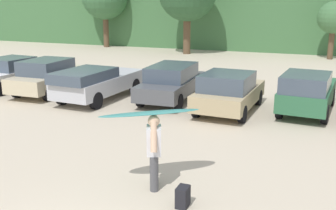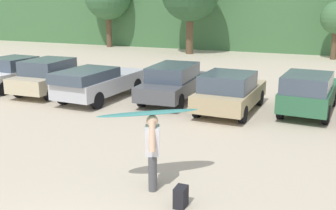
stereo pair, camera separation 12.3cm
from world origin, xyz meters
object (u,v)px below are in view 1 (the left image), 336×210
parked_car_white (10,73)px  parked_car_tan (229,91)px  parked_car_champagne (51,76)px  parked_car_silver (96,82)px  parked_car_forest_green (307,91)px  surfboard_teal (150,113)px  backpack_dropped (183,197)px  parked_car_dark_gray (172,81)px  person_adult (154,148)px

parked_car_white → parked_car_tan: 11.02m
parked_car_white → parked_car_champagne: (2.48, -0.02, 0.04)m
parked_car_silver → parked_car_forest_green: bearing=-79.5°
surfboard_teal → backpack_dropped: bearing=108.5°
parked_car_champagne → parked_car_silver: bearing=-101.1°
parked_car_dark_gray → parked_car_forest_green: 5.61m
parked_car_white → parked_car_silver: parked_car_white is taller
surfboard_teal → parked_car_dark_gray: bearing=-110.1°
parked_car_dark_gray → surfboard_teal: surfboard_teal is taller
parked_car_champagne → parked_car_dark_gray: (5.79, 0.74, 0.01)m
parked_car_white → person_adult: (10.95, -7.39, 0.22)m
parked_car_forest_green → parked_car_dark_gray: bearing=93.4°
parked_car_white → parked_car_dark_gray: (8.27, 0.72, 0.04)m
parked_car_silver → person_adult: person_adult is taller
parked_car_tan → parked_car_forest_green: size_ratio=0.96×
parked_car_tan → parked_car_white: bearing=91.3°
parked_car_tan → backpack_dropped: size_ratio=9.45×
parked_car_white → parked_car_forest_green: 13.89m
parked_car_silver → parked_car_dark_gray: (3.04, 1.22, 0.02)m
parked_car_white → backpack_dropped: parked_car_white is taller
parked_car_white → backpack_dropped: size_ratio=9.27×
person_adult → parked_car_dark_gray: bearing=-94.5°
person_adult → surfboard_teal: surfboard_teal is taller
parked_car_champagne → person_adult: person_adult is taller
parked_car_silver → surfboard_teal: surfboard_teal is taller
parked_car_dark_gray → parked_car_forest_green: (5.60, -0.11, 0.04)m
parked_car_champagne → backpack_dropped: size_ratio=10.46×
backpack_dropped → parked_car_tan: bearing=96.2°
parked_car_silver → person_adult: bearing=-137.2°
parked_car_silver → backpack_dropped: 10.02m
parked_car_forest_green → parked_car_tan: bearing=111.3°
person_adult → backpack_dropped: (0.91, -0.59, -0.77)m
parked_car_champagne → parked_car_white: bearing=88.4°
parked_car_tan → person_adult: size_ratio=2.41×
parked_car_champagne → parked_car_dark_gray: bearing=-83.9°
parked_car_dark_gray → person_adult: (2.68, -8.12, 0.17)m
parked_car_tan → person_adult: person_adult is taller
parked_car_champagne → parked_car_tan: (8.54, -0.23, -0.01)m
parked_car_white → parked_car_tan: parked_car_tan is taller
parked_car_champagne → person_adult: 11.23m
parked_car_white → parked_car_tan: bearing=-87.0°
parked_car_white → surfboard_teal: bearing=-119.7°
parked_car_forest_green → person_adult: bearing=164.4°
parked_car_tan → parked_car_forest_green: parked_car_forest_green is taller
parked_car_silver → parked_car_forest_green: (8.64, 1.11, 0.06)m
person_adult → surfboard_teal: size_ratio=0.78×
parked_car_white → parked_car_tan: size_ratio=0.98×
parked_car_champagne → parked_car_forest_green: (11.39, 0.64, 0.05)m
parked_car_silver → person_adult: 8.96m
surfboard_teal → backpack_dropped: size_ratio=5.04×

